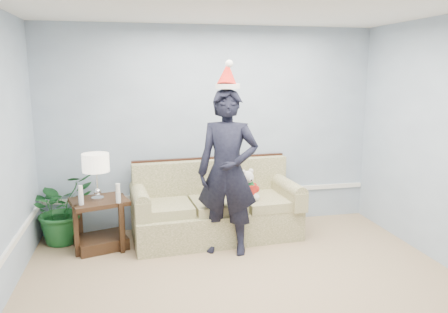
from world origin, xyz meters
TOP-DOWN VIEW (x-y plane):
  - room_shell at (0.00, 0.00)m, footprint 4.54×5.04m
  - wainscot_trim at (-1.18, 1.18)m, footprint 4.49×4.99m
  - sofa at (-0.04, 2.06)m, footprint 2.14×1.04m
  - side_table at (-1.47, 1.94)m, footprint 0.76×0.69m
  - table_lamp at (-1.48, 1.94)m, footprint 0.31×0.31m
  - candle_pair at (-1.45, 1.77)m, footprint 0.47×0.06m
  - houseplant at (-1.95, 2.25)m, footprint 1.04×1.04m
  - man at (0.00, 1.53)m, footprint 0.82×0.68m
  - santa_hat at (0.00, 1.54)m, footprint 0.36×0.38m
  - teddy_bear at (0.33, 1.87)m, footprint 0.31×0.31m

SIDE VIEW (x-z plane):
  - side_table at x=-1.47m, z-range -0.07..0.54m
  - sofa at x=-0.04m, z-range -0.14..0.83m
  - houseplant at x=-1.95m, z-range 0.00..0.88m
  - wainscot_trim at x=-1.18m, z-range 0.42..0.48m
  - teddy_bear at x=0.33m, z-range 0.46..0.86m
  - candle_pair at x=-1.45m, z-range 0.60..0.83m
  - man at x=0.00m, z-range 0.00..1.93m
  - table_lamp at x=-1.48m, z-range 0.75..1.31m
  - room_shell at x=0.00m, z-range -0.02..2.72m
  - santa_hat at x=0.00m, z-range 1.89..2.21m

